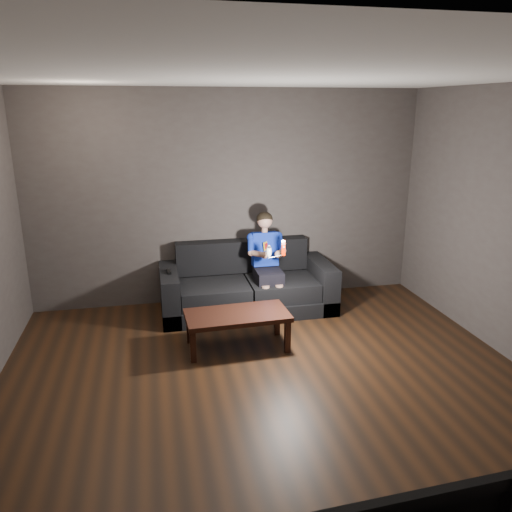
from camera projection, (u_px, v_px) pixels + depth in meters
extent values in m
plane|color=black|center=(276.00, 398.00, 4.40)|extent=(5.00, 5.00, 0.00)
cube|color=#3F3837|center=(229.00, 198.00, 6.35)|extent=(5.00, 0.04, 2.70)
cube|color=#3F3837|center=(465.00, 456.00, 1.67)|extent=(5.00, 0.04, 2.70)
cube|color=white|center=(280.00, 74.00, 3.62)|extent=(5.00, 5.00, 0.02)
cube|color=black|center=(247.00, 303.00, 6.29)|extent=(2.13, 0.92, 0.18)
cube|color=black|center=(214.00, 293.00, 6.06)|extent=(0.83, 0.65, 0.22)
cube|color=black|center=(282.00, 288.00, 6.23)|extent=(0.83, 0.65, 0.22)
cube|color=black|center=(242.00, 256.00, 6.47)|extent=(1.70, 0.21, 0.42)
cube|color=black|center=(170.00, 294.00, 6.04)|extent=(0.21, 0.92, 0.58)
cube|color=black|center=(320.00, 283.00, 6.43)|extent=(0.21, 0.92, 0.58)
cube|color=black|center=(268.00, 276.00, 6.12)|extent=(0.32, 0.40, 0.15)
cube|color=#0C2597|center=(265.00, 249.00, 6.24)|extent=(0.32, 0.23, 0.44)
cube|color=gold|center=(266.00, 246.00, 6.13)|extent=(0.10, 0.10, 0.10)
cube|color=red|center=(266.00, 246.00, 6.13)|extent=(0.06, 0.06, 0.07)
cylinder|color=tan|center=(265.00, 230.00, 6.17)|extent=(0.07, 0.07, 0.06)
sphere|color=tan|center=(265.00, 220.00, 6.13)|extent=(0.19, 0.19, 0.19)
ellipsoid|color=black|center=(265.00, 219.00, 6.13)|extent=(0.20, 0.20, 0.17)
cylinder|color=#0C2597|center=(250.00, 245.00, 6.11)|extent=(0.08, 0.24, 0.20)
cylinder|color=#0C2597|center=(281.00, 243.00, 6.19)|extent=(0.08, 0.24, 0.20)
cylinder|color=tan|center=(258.00, 252.00, 5.98)|extent=(0.15, 0.25, 0.11)
cylinder|color=tan|center=(281.00, 251.00, 6.03)|extent=(0.15, 0.25, 0.11)
sphere|color=tan|center=(265.00, 255.00, 5.90)|extent=(0.09, 0.09, 0.09)
sphere|color=tan|center=(278.00, 254.00, 5.93)|extent=(0.09, 0.09, 0.09)
cylinder|color=tan|center=(265.00, 300.00, 5.97)|extent=(0.09, 0.09, 0.36)
cylinder|color=tan|center=(279.00, 299.00, 6.01)|extent=(0.09, 0.09, 0.36)
cube|color=red|center=(283.00, 248.00, 5.68)|extent=(0.05, 0.07, 0.18)
cube|color=maroon|center=(284.00, 244.00, 5.65)|extent=(0.03, 0.01, 0.03)
cylinder|color=white|center=(284.00, 249.00, 5.66)|extent=(0.02, 0.01, 0.02)
ellipsoid|color=white|center=(269.00, 251.00, 5.66)|extent=(0.08, 0.10, 0.15)
cylinder|color=black|center=(270.00, 247.00, 5.61)|extent=(0.03, 0.01, 0.03)
cube|color=black|center=(169.00, 271.00, 5.91)|extent=(0.05, 0.16, 0.03)
cube|color=black|center=(168.00, 269.00, 5.95)|extent=(0.02, 0.02, 0.00)
cube|color=black|center=(237.00, 315.00, 5.23)|extent=(1.10, 0.58, 0.05)
cube|color=black|center=(193.00, 346.00, 4.99)|extent=(0.06, 0.06, 0.34)
cube|color=black|center=(287.00, 337.00, 5.18)|extent=(0.06, 0.06, 0.34)
cube|color=black|center=(189.00, 328.00, 5.40)|extent=(0.06, 0.06, 0.34)
cube|color=black|center=(277.00, 320.00, 5.60)|extent=(0.06, 0.06, 0.34)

